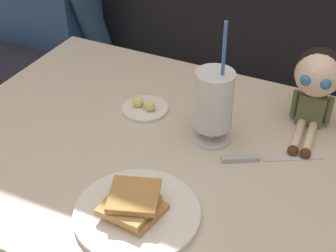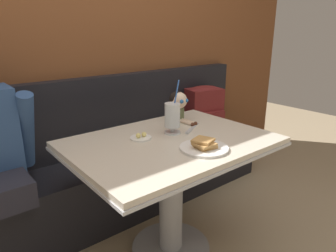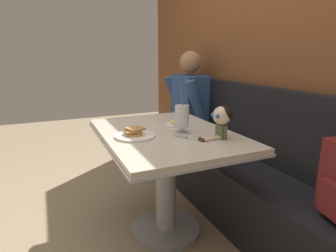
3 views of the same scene
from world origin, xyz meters
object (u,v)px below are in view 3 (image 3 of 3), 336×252
object	(u,v)px
milkshake_glass	(182,118)
diner_patron	(186,104)
toast_plate	(135,134)
butter_saucer	(174,124)
seated_doll	(222,117)
butter_knife	(186,138)

from	to	relation	value
milkshake_glass	diner_patron	xyz separation A→B (m)	(-0.91, 0.50, -0.10)
toast_plate	butter_saucer	size ratio (longest dim) A/B	2.08
seated_doll	butter_saucer	bearing A→B (deg)	-161.52
milkshake_glass	seated_doll	xyz separation A→B (m)	(0.19, 0.17, 0.03)
seated_doll	milkshake_glass	bearing A→B (deg)	-139.27
toast_plate	butter_knife	world-z (taller)	toast_plate
toast_plate	milkshake_glass	world-z (taller)	milkshake_glass
butter_knife	diner_patron	xyz separation A→B (m)	(-1.03, 0.53, -0.00)
butter_knife	butter_saucer	bearing A→B (deg)	168.16
seated_doll	toast_plate	bearing A→B (deg)	-116.64
toast_plate	butter_knife	distance (m)	0.31
milkshake_glass	butter_saucer	distance (m)	0.22
diner_patron	toast_plate	bearing A→B (deg)	-42.65
milkshake_glass	butter_saucer	size ratio (longest dim) A/B	2.62
butter_saucer	seated_doll	world-z (taller)	seated_doll
butter_saucer	butter_knife	xyz separation A→B (m)	(0.32, -0.07, -0.00)
toast_plate	milkshake_glass	bearing A→B (deg)	82.43
butter_knife	toast_plate	bearing A→B (deg)	-120.39
butter_saucer	seated_doll	size ratio (longest dim) A/B	0.54
toast_plate	seated_doll	size ratio (longest dim) A/B	1.13
butter_saucer	diner_patron	xyz separation A→B (m)	(-0.71, 0.47, -0.01)
toast_plate	butter_knife	size ratio (longest dim) A/B	1.18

